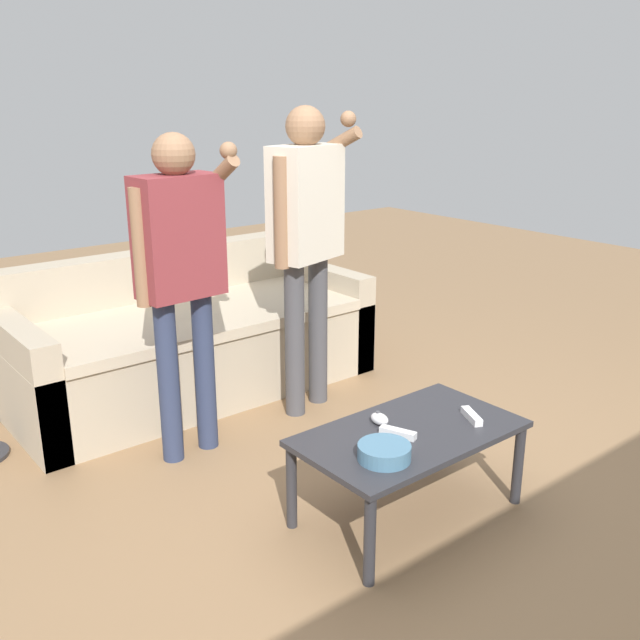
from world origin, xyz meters
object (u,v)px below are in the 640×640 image
couch (189,341)px  coffee_table (410,441)px  game_remote_wand_far (398,433)px  player_left (180,261)px  snack_bowl (384,452)px  game_remote_wand_near (472,416)px  player_right (306,226)px  game_remote_nunchuk (380,419)px

couch → coffee_table: couch is taller
game_remote_wand_far → player_left: bearing=109.0°
snack_bowl → game_remote_wand_near: snack_bowl is taller
player_right → game_remote_wand_far: 1.36m
game_remote_wand_near → game_remote_wand_far: same height
couch → game_remote_wand_far: size_ratio=13.68×
game_remote_nunchuk → game_remote_wand_near: game_remote_nunchuk is taller
game_remote_wand_far → coffee_table: bearing=3.6°
couch → game_remote_wand_near: bearing=-80.7°
player_left → game_remote_wand_far: bearing=-71.0°
couch → snack_bowl: bearing=-96.5°
coffee_table → game_remote_wand_near: 0.30m
snack_bowl → game_remote_wand_far: bearing=30.3°
couch → game_remote_wand_far: 1.80m
game_remote_nunchuk → player_right: bearing=68.4°
player_right → game_remote_wand_near: (-0.06, -1.21, -0.63)m
player_right → snack_bowl: bearing=-115.6°
player_left → player_right: (0.78, 0.07, 0.07)m
snack_bowl → game_remote_wand_near: size_ratio=1.35×
coffee_table → player_right: bearing=73.2°
game_remote_nunchuk → couch: bearing=89.2°
game_remote_nunchuk → snack_bowl: bearing=-130.1°
game_remote_wand_near → player_right: bearing=87.0°
snack_bowl → game_remote_nunchuk: (0.19, 0.23, -0.01)m
player_left → game_remote_wand_far: (0.37, -1.06, -0.57)m
game_remote_wand_near → snack_bowl: bearing=-178.1°
game_remote_wand_near → game_remote_wand_far: 0.36m
snack_bowl → coffee_table: bearing=23.1°
coffee_table → couch: bearing=91.0°
couch → game_remote_wand_near: couch is taller
game_remote_wand_far → game_remote_wand_near: bearing=-13.5°
couch → game_remote_wand_far: couch is taller
player_left → game_remote_wand_near: bearing=-58.0°
couch → snack_bowl: couch is taller
game_remote_nunchuk → game_remote_wand_near: 0.39m
player_left → game_remote_wand_far: 1.26m
snack_bowl → player_right: (0.59, 1.23, 0.62)m
couch → player_left: player_left is taller
snack_bowl → game_remote_wand_near: 0.53m
game_remote_nunchuk → game_remote_wand_near: size_ratio=0.59×
snack_bowl → player_left: 1.30m
coffee_table → player_right: 1.36m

